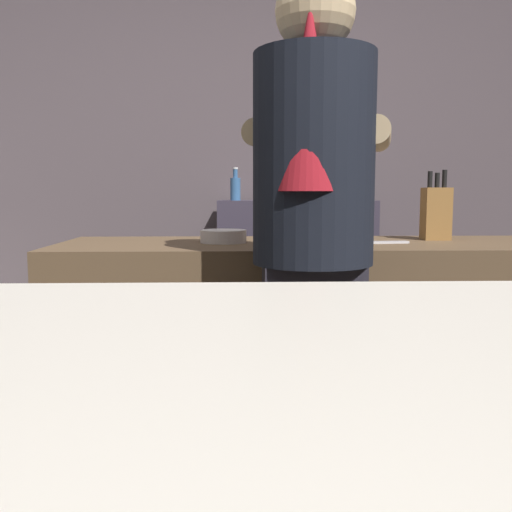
# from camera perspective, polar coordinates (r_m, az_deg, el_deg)

# --- Properties ---
(wall_back) EXTENTS (5.20, 0.10, 2.70)m
(wall_back) POSITION_cam_1_polar(r_m,az_deg,el_deg) (3.48, -1.01, 10.58)
(wall_back) COLOR #52474C
(wall_back) RESTS_ON ground
(prep_counter) EXTENTS (2.10, 0.60, 0.92)m
(prep_counter) POSITION_cam_1_polar(r_m,az_deg,el_deg) (2.17, 9.06, -10.79)
(prep_counter) COLOR brown
(prep_counter) RESTS_ON ground
(back_shelf) EXTENTS (0.88, 0.36, 1.06)m
(back_shelf) POSITION_cam_1_polar(r_m,az_deg,el_deg) (3.26, 3.94, -3.65)
(back_shelf) COLOR #36303E
(back_shelf) RESTS_ON ground
(bartender) EXTENTS (0.49, 0.55, 1.70)m
(bartender) POSITION_cam_1_polar(r_m,az_deg,el_deg) (1.60, 5.75, 2.29)
(bartender) COLOR #26242E
(bartender) RESTS_ON ground
(knife_block) EXTENTS (0.10, 0.08, 0.27)m
(knife_block) POSITION_cam_1_polar(r_m,az_deg,el_deg) (2.27, 17.79, 4.22)
(knife_block) COLOR olive
(knife_block) RESTS_ON prep_counter
(mixing_bowl) EXTENTS (0.17, 0.17, 0.05)m
(mixing_bowl) POSITION_cam_1_polar(r_m,az_deg,el_deg) (2.05, -3.33, 2.01)
(mixing_bowl) COLOR silver
(mixing_bowl) RESTS_ON prep_counter
(chefs_knife) EXTENTS (0.24, 0.06, 0.01)m
(chefs_knife) POSITION_cam_1_polar(r_m,az_deg,el_deg) (2.05, 12.04, 1.36)
(chefs_knife) COLOR silver
(chefs_knife) RESTS_ON prep_counter
(bottle_hot_sauce) EXTENTS (0.07, 0.07, 0.22)m
(bottle_hot_sauce) POSITION_cam_1_polar(r_m,az_deg,el_deg) (3.24, 7.66, 7.15)
(bottle_hot_sauce) COLOR #478334
(bottle_hot_sauce) RESTS_ON back_shelf
(bottle_olive_oil) EXTENTS (0.08, 0.08, 0.18)m
(bottle_olive_oil) POSITION_cam_1_polar(r_m,az_deg,el_deg) (3.18, 2.13, 6.91)
(bottle_olive_oil) COLOR #D4CB80
(bottle_olive_oil) RESTS_ON back_shelf
(bottle_soy) EXTENTS (0.06, 0.06, 0.18)m
(bottle_soy) POSITION_cam_1_polar(r_m,az_deg,el_deg) (3.12, -2.10, 6.94)
(bottle_soy) COLOR #355F90
(bottle_soy) RESTS_ON back_shelf
(bottle_vinegar) EXTENTS (0.07, 0.07, 0.18)m
(bottle_vinegar) POSITION_cam_1_polar(r_m,az_deg,el_deg) (3.31, 10.09, 6.82)
(bottle_vinegar) COLOR #448C35
(bottle_vinegar) RESTS_ON back_shelf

